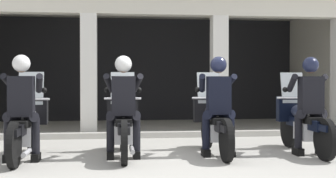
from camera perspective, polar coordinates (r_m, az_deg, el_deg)
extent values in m
plane|color=#A8A59E|center=(10.03, -1.72, -5.81)|extent=(80.00, 80.00, 0.00)
cube|color=black|center=(13.68, -3.07, 2.51)|extent=(9.71, 0.24, 3.09)
cube|color=beige|center=(10.03, -1.67, 10.66)|extent=(9.71, 0.36, 0.44)
cube|color=beige|center=(11.87, -2.46, 10.62)|extent=(9.71, 4.35, 0.16)
cube|color=beige|center=(12.96, 19.02, 2.53)|extent=(0.30, 4.35, 3.09)
cube|color=silver|center=(9.87, -10.09, 1.78)|extent=(0.35, 0.36, 2.65)
cube|color=silver|center=(10.12, 6.55, 1.77)|extent=(0.35, 0.36, 2.65)
cube|color=#B7B5AD|center=(9.46, -1.39, -5.86)|extent=(9.31, 0.24, 0.12)
cylinder|color=black|center=(7.82, -16.93, -5.44)|extent=(0.09, 0.64, 0.64)
cylinder|color=black|center=(6.46, -19.14, -6.83)|extent=(0.09, 0.64, 0.64)
cube|color=black|center=(7.80, -16.93, -3.92)|extent=(0.14, 0.44, 0.08)
cube|color=silver|center=(7.08, -18.01, -5.72)|extent=(0.28, 0.44, 0.28)
cube|color=black|center=(7.12, -17.93, -4.63)|extent=(0.18, 1.24, 0.16)
ellipsoid|color=#B2B2B7|center=(7.32, -17.61, -3.06)|extent=(0.26, 0.48, 0.22)
cube|color=black|center=(6.94, -18.23, -4.20)|extent=(0.24, 0.52, 0.10)
cube|color=black|center=(6.50, -19.04, -5.22)|extent=(0.16, 0.48, 0.10)
cylinder|color=silver|center=(7.74, -17.02, -3.73)|extent=(0.05, 0.24, 0.53)
cube|color=black|center=(7.67, -17.10, -2.72)|extent=(0.52, 0.16, 0.44)
sphere|color=silver|center=(7.77, -16.97, -2.53)|extent=(0.18, 0.18, 0.18)
cube|color=silver|center=(7.63, -17.14, 0.08)|extent=(0.40, 0.14, 0.54)
cylinder|color=silver|center=(7.56, -17.25, -1.26)|extent=(0.62, 0.04, 0.04)
cylinder|color=silver|center=(6.75, -17.58, -7.72)|extent=(0.07, 0.55, 0.07)
cube|color=black|center=(6.89, -18.28, -0.90)|extent=(0.36, 0.22, 0.60)
cube|color=black|center=(7.01, -18.08, -0.71)|extent=(0.05, 0.02, 0.32)
sphere|color=tan|center=(6.91, -18.27, 2.88)|extent=(0.21, 0.21, 0.21)
sphere|color=silver|center=(6.91, -18.27, 3.12)|extent=(0.26, 0.26, 0.26)
cylinder|color=black|center=(6.90, -17.09, -3.47)|extent=(0.26, 0.29, 0.17)
cylinder|color=black|center=(6.92, -16.59, -5.75)|extent=(0.12, 0.12, 0.53)
cube|color=black|center=(6.97, -16.56, -8.39)|extent=(0.11, 0.26, 0.12)
cylinder|color=black|center=(6.96, -19.36, -3.45)|extent=(0.26, 0.29, 0.17)
cylinder|color=black|center=(7.00, -19.83, -5.69)|extent=(0.12, 0.12, 0.53)
cube|color=black|center=(7.05, -19.80, -8.30)|extent=(0.11, 0.26, 0.12)
cylinder|color=black|center=(7.07, -16.17, 0.70)|extent=(0.19, 0.48, 0.31)
sphere|color=black|center=(7.28, -15.58, -0.16)|extent=(0.09, 0.09, 0.09)
cylinder|color=black|center=(7.16, -19.65, 0.68)|extent=(0.19, 0.48, 0.31)
sphere|color=black|center=(7.37, -19.58, -0.16)|extent=(0.09, 0.09, 0.09)
cylinder|color=black|center=(7.77, -5.84, -5.44)|extent=(0.09, 0.64, 0.64)
cylinder|color=black|center=(6.39, -5.64, -6.86)|extent=(0.09, 0.64, 0.64)
cube|color=black|center=(7.75, -5.84, -3.91)|extent=(0.14, 0.44, 0.08)
cube|color=silver|center=(7.02, -5.74, -5.73)|extent=(0.28, 0.44, 0.28)
cube|color=black|center=(7.06, -5.75, -4.63)|extent=(0.18, 1.24, 0.16)
ellipsoid|color=black|center=(7.26, -5.78, -3.05)|extent=(0.26, 0.48, 0.22)
cube|color=black|center=(6.87, -5.73, -4.20)|extent=(0.24, 0.52, 0.10)
cube|color=black|center=(6.42, -5.65, -5.23)|extent=(0.16, 0.48, 0.10)
cylinder|color=silver|center=(7.69, -5.83, -3.72)|extent=(0.05, 0.24, 0.53)
cube|color=black|center=(7.62, -5.83, -2.70)|extent=(0.52, 0.16, 0.44)
sphere|color=silver|center=(7.72, -5.84, -2.51)|extent=(0.18, 0.18, 0.18)
cube|color=silver|center=(7.59, -5.83, 0.11)|extent=(0.40, 0.14, 0.54)
cylinder|color=silver|center=(7.51, -5.82, -1.23)|extent=(0.62, 0.04, 0.04)
cylinder|color=silver|center=(6.71, -4.65, -7.72)|extent=(0.07, 0.55, 0.07)
cube|color=black|center=(6.83, -5.73, -0.87)|extent=(0.36, 0.22, 0.60)
cube|color=#591414|center=(6.95, -5.75, -0.67)|extent=(0.05, 0.02, 0.32)
sphere|color=tan|center=(6.85, -5.74, 2.94)|extent=(0.21, 0.21, 0.21)
sphere|color=silver|center=(6.85, -5.74, 3.19)|extent=(0.26, 0.26, 0.26)
cylinder|color=black|center=(6.87, -4.56, -3.45)|extent=(0.26, 0.29, 0.17)
cylinder|color=black|center=(6.90, -4.05, -5.72)|extent=(0.12, 0.12, 0.53)
cube|color=black|center=(6.96, -4.05, -8.37)|extent=(0.11, 0.26, 0.12)
cylinder|color=black|center=(6.87, -6.90, -3.46)|extent=(0.26, 0.29, 0.17)
cylinder|color=black|center=(6.89, -7.39, -5.74)|extent=(0.12, 0.12, 0.53)
cube|color=black|center=(6.95, -7.39, -8.39)|extent=(0.11, 0.26, 0.12)
cylinder|color=black|center=(7.06, -3.98, 0.74)|extent=(0.19, 0.48, 0.31)
sphere|color=black|center=(7.28, -3.74, -0.12)|extent=(0.09, 0.09, 0.09)
cylinder|color=black|center=(7.05, -7.55, 0.73)|extent=(0.19, 0.48, 0.31)
sphere|color=black|center=(7.27, -7.84, -0.13)|extent=(0.09, 0.09, 0.09)
cylinder|color=black|center=(7.99, 5.02, -5.27)|extent=(0.09, 0.64, 0.64)
cylinder|color=black|center=(6.63, 7.50, -6.57)|extent=(0.09, 0.64, 0.64)
cube|color=black|center=(7.97, 5.02, -3.78)|extent=(0.14, 0.44, 0.08)
cube|color=silver|center=(7.25, 6.23, -5.51)|extent=(0.28, 0.44, 0.28)
cube|color=black|center=(7.29, 6.14, -4.45)|extent=(0.18, 1.24, 0.16)
ellipsoid|color=black|center=(7.49, 5.77, -2.92)|extent=(0.26, 0.48, 0.22)
cube|color=black|center=(7.11, 6.47, -4.03)|extent=(0.24, 0.52, 0.10)
cube|color=black|center=(6.67, 7.37, -5.00)|extent=(0.16, 0.48, 0.10)
cylinder|color=silver|center=(7.91, 5.11, -3.58)|extent=(0.05, 0.24, 0.53)
cube|color=black|center=(7.84, 5.20, -2.60)|extent=(0.52, 0.16, 0.44)
sphere|color=silver|center=(7.93, 5.05, -2.41)|extent=(0.18, 0.18, 0.18)
cube|color=silver|center=(7.80, 5.24, 0.14)|extent=(0.40, 0.14, 0.54)
cylinder|color=silver|center=(7.73, 5.36, -1.17)|extent=(0.62, 0.04, 0.04)
cylinder|color=silver|center=(6.97, 7.85, -7.39)|extent=(0.07, 0.55, 0.07)
cube|color=black|center=(7.06, 6.51, -0.81)|extent=(0.36, 0.22, 0.60)
cube|color=#591414|center=(7.18, 6.29, -0.62)|extent=(0.05, 0.02, 0.32)
sphere|color=tan|center=(7.08, 6.48, 2.88)|extent=(0.21, 0.21, 0.21)
sphere|color=#191E38|center=(7.08, 6.48, 3.12)|extent=(0.26, 0.26, 0.26)
cylinder|color=black|center=(7.13, 7.57, -3.29)|extent=(0.26, 0.29, 0.17)
cylinder|color=black|center=(7.17, 8.03, -5.47)|extent=(0.12, 0.12, 0.53)
cube|color=black|center=(7.23, 8.00, -8.02)|extent=(0.11, 0.26, 0.12)
cylinder|color=black|center=(7.07, 5.36, -3.32)|extent=(0.26, 0.29, 0.17)
cylinder|color=black|center=(7.08, 4.88, -5.55)|extent=(0.12, 0.12, 0.53)
cube|color=black|center=(7.14, 4.86, -8.13)|extent=(0.11, 0.26, 0.12)
cylinder|color=black|center=(7.34, 7.78, 0.74)|extent=(0.19, 0.48, 0.31)
sphere|color=black|center=(7.55, 7.67, -0.08)|extent=(0.09, 0.09, 0.09)
cylinder|color=black|center=(7.24, 4.40, 0.74)|extent=(0.19, 0.48, 0.31)
sphere|color=black|center=(7.44, 3.79, -0.09)|extent=(0.09, 0.09, 0.09)
cylinder|color=black|center=(8.37, 15.24, -5.01)|extent=(0.09, 0.64, 0.64)
cylinder|color=black|center=(7.10, 19.50, -6.12)|extent=(0.09, 0.64, 0.64)
cube|color=black|center=(8.35, 15.25, -3.59)|extent=(0.14, 0.44, 0.08)
cube|color=silver|center=(7.67, 17.35, -5.19)|extent=(0.28, 0.44, 0.28)
cube|color=black|center=(7.71, 17.20, -4.19)|extent=(0.18, 1.24, 0.16)
ellipsoid|color=#1E2338|center=(7.89, 16.56, -2.76)|extent=(0.26, 0.48, 0.22)
cube|color=black|center=(7.54, 17.76, -3.78)|extent=(0.24, 0.52, 0.10)
cube|color=black|center=(7.13, 19.29, -4.66)|extent=(0.16, 0.48, 0.10)
cylinder|color=silver|center=(8.29, 15.40, -3.40)|extent=(0.05, 0.24, 0.53)
cube|color=black|center=(8.22, 15.57, -2.46)|extent=(0.52, 0.16, 0.44)
sphere|color=silver|center=(8.32, 15.31, -2.28)|extent=(0.18, 0.18, 0.18)
cube|color=silver|center=(8.19, 15.63, 0.15)|extent=(0.40, 0.14, 0.54)
cylinder|color=silver|center=(8.12, 15.84, -1.09)|extent=(0.62, 0.04, 0.04)
cylinder|color=silver|center=(7.43, 19.30, -6.91)|extent=(0.07, 0.55, 0.07)
cube|color=black|center=(7.50, 17.84, -0.75)|extent=(0.36, 0.22, 0.60)
cube|color=#14193F|center=(7.61, 17.46, -0.57)|extent=(0.05, 0.02, 0.32)
sphere|color=#936B51|center=(7.51, 17.80, 2.73)|extent=(0.21, 0.21, 0.21)
sphere|color=#191E38|center=(7.52, 17.80, 2.96)|extent=(0.26, 0.26, 0.26)
cylinder|color=black|center=(7.59, 18.73, -3.07)|extent=(0.26, 0.29, 0.17)
cylinder|color=black|center=(7.64, 19.12, -5.12)|extent=(0.12, 0.12, 0.53)
cube|color=black|center=(7.69, 19.07, -7.52)|extent=(0.11, 0.26, 0.12)
cylinder|color=black|center=(7.47, 16.78, -3.13)|extent=(0.26, 0.29, 0.17)
cylinder|color=black|center=(7.48, 16.35, -5.24)|extent=(0.12, 0.12, 0.53)
cube|color=black|center=(7.53, 16.31, -7.69)|extent=(0.11, 0.26, 0.12)
cylinder|color=black|center=(7.79, 18.62, 0.71)|extent=(0.19, 0.48, 0.31)
sphere|color=black|center=(8.00, 18.23, -0.06)|extent=(0.09, 0.09, 0.09)
cylinder|color=black|center=(7.62, 15.62, 0.72)|extent=(0.19, 0.48, 0.31)
sphere|color=black|center=(7.80, 14.76, -0.07)|extent=(0.09, 0.09, 0.09)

